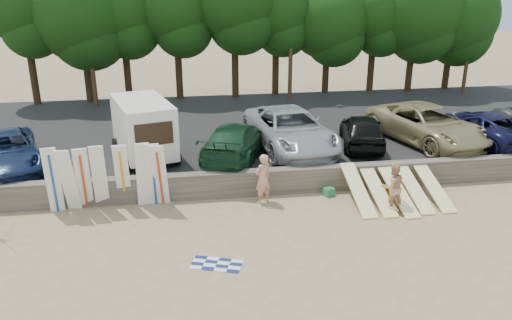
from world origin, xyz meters
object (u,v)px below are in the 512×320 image
object	(u,v)px
car_1	(236,140)
car_4	(427,124)
beachgoer_b	(393,187)
beachgoer_a	(263,179)
car_3	(362,130)
car_2	(290,130)
box_trailer	(143,126)
cooler	(329,192)
car_0	(6,151)
car_5	(477,127)

from	to	relation	value
car_1	car_4	world-z (taller)	car_4
car_4	beachgoer_b	world-z (taller)	car_4
car_1	beachgoer_a	bearing A→B (deg)	122.25
car_3	beachgoer_b	xyz separation A→B (m)	(-0.74, -5.25, -0.55)
car_1	car_4	bearing A→B (deg)	-154.34
car_1	car_2	distance (m)	2.68
box_trailer	beachgoer_b	bearing A→B (deg)	-44.85
beachgoer_b	beachgoer_a	bearing A→B (deg)	-19.20
car_1	car_2	size ratio (longest dim) A/B	0.81
car_3	car_4	bearing A→B (deg)	-165.34
car_1	cooler	distance (m)	4.68
car_0	cooler	size ratio (longest dim) A/B	13.89
box_trailer	car_5	distance (m)	15.34
car_3	car_5	world-z (taller)	car_3
car_3	cooler	size ratio (longest dim) A/B	11.63
car_5	cooler	distance (m)	8.99
car_1	beachgoer_a	world-z (taller)	car_1
beachgoer_b	cooler	bearing A→B (deg)	-42.45
car_5	car_3	bearing A→B (deg)	-17.79
car_0	car_4	xyz separation A→B (m)	(18.37, 0.58, 0.14)
car_5	beachgoer_b	size ratio (longest dim) A/B	2.94
car_5	car_4	bearing A→B (deg)	-21.99
box_trailer	car_0	size ratio (longest dim) A/B	0.82
beachgoer_a	beachgoer_b	xyz separation A→B (m)	(4.52, -1.34, -0.06)
car_3	cooler	distance (m)	4.70
car_5	box_trailer	bearing A→B (deg)	-15.79
car_3	beachgoer_a	xyz separation A→B (m)	(-5.26, -3.91, -0.49)
car_1	car_3	xyz separation A→B (m)	(5.88, 0.61, 0.00)
car_1	car_4	size ratio (longest dim) A/B	0.83
cooler	car_4	bearing A→B (deg)	10.64
beachgoer_a	car_0	bearing A→B (deg)	-48.75
car_0	beachgoer_a	size ratio (longest dim) A/B	2.74
car_2	car_1	bearing A→B (deg)	-170.57
car_2	beachgoer_a	xyz separation A→B (m)	(-1.94, -4.06, -0.63)
car_2	beachgoer_a	world-z (taller)	car_2
beachgoer_a	beachgoer_b	world-z (taller)	beachgoer_a
box_trailer	car_1	world-z (taller)	box_trailer
car_4	car_5	bearing A→B (deg)	-22.05
car_0	car_3	world-z (taller)	car_3
box_trailer	cooler	bearing A→B (deg)	-41.74
car_4	cooler	distance (m)	7.04
car_3	cooler	bearing A→B (deg)	68.49
box_trailer	beachgoer_a	size ratio (longest dim) A/B	2.25
cooler	beachgoer_a	bearing A→B (deg)	162.55
car_3	cooler	world-z (taller)	car_3
car_5	beachgoer_a	world-z (taller)	car_5
box_trailer	car_1	bearing A→B (deg)	-22.07
beachgoer_b	cooler	size ratio (longest dim) A/B	4.75
car_0	cooler	xyz separation A→B (m)	(12.57, -3.16, -1.27)
car_1	beachgoer_b	world-z (taller)	car_1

